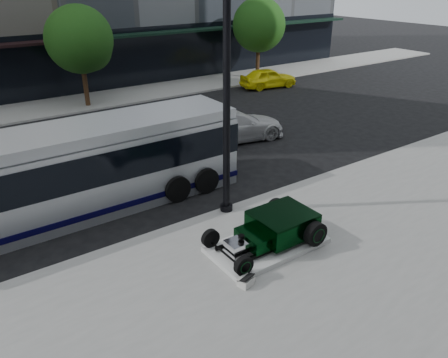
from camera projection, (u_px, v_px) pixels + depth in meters
ground at (181, 192)px, 16.11m from camera, size 120.00×120.00×0.00m
sidewalk_far at (67, 105)px, 26.47m from camera, size 70.00×4.00×0.12m
street_trees at (82, 42)px, 24.78m from camera, size 29.80×3.80×5.70m
display_plinth at (267, 245)px, 12.67m from camera, size 3.40×1.80×0.15m
hot_rod at (277, 226)px, 12.62m from camera, size 3.22×2.00×0.81m
info_plaque at (246, 281)px, 11.10m from camera, size 0.46×0.39×0.31m
lamppost at (227, 108)px, 13.17m from camera, size 0.42×0.42×7.62m
transit_bus at (64, 173)px, 14.09m from camera, size 12.12×2.88×2.92m
white_sedan at (233, 125)px, 20.81m from camera, size 5.32×2.82×1.47m
yellow_taxi at (268, 78)px, 30.42m from camera, size 4.19×2.24×1.36m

